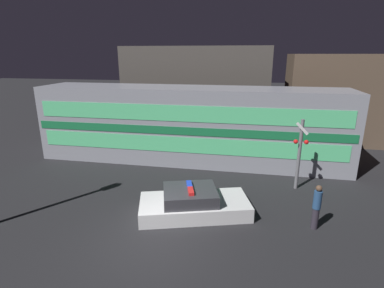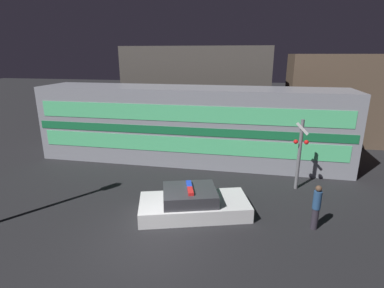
# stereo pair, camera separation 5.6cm
# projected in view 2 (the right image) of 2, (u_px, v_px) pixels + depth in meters

# --- Properties ---
(ground_plane) EXTENTS (120.00, 120.00, 0.00)m
(ground_plane) POSITION_uv_depth(u_px,v_px,m) (153.00, 241.00, 10.09)
(ground_plane) COLOR black
(train) EXTENTS (17.40, 3.07, 4.27)m
(train) POSITION_uv_depth(u_px,v_px,m) (191.00, 125.00, 17.26)
(train) COLOR gray
(train) RESTS_ON ground_plane
(police_car) EXTENTS (4.62, 3.09, 1.17)m
(police_car) POSITION_uv_depth(u_px,v_px,m) (193.00, 204.00, 11.73)
(police_car) COLOR silver
(police_car) RESTS_ON ground_plane
(pedestrian) EXTENTS (0.28, 0.28, 1.69)m
(pedestrian) POSITION_uv_depth(u_px,v_px,m) (316.00, 207.00, 10.59)
(pedestrian) COLOR #2D2833
(pedestrian) RESTS_ON ground_plane
(crossing_signal_near) EXTENTS (0.65, 0.32, 3.30)m
(crossing_signal_near) POSITION_uv_depth(u_px,v_px,m) (300.00, 152.00, 13.52)
(crossing_signal_near) COLOR slate
(crossing_signal_near) RESTS_ON ground_plane
(building_left) EXTENTS (10.62, 6.24, 6.57)m
(building_left) POSITION_uv_depth(u_px,v_px,m) (200.00, 90.00, 23.79)
(building_left) COLOR #47423D
(building_left) RESTS_ON ground_plane
(building_center) EXTENTS (11.28, 4.27, 6.05)m
(building_center) POSITION_uv_depth(u_px,v_px,m) (372.00, 99.00, 20.79)
(building_center) COLOR brown
(building_center) RESTS_ON ground_plane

